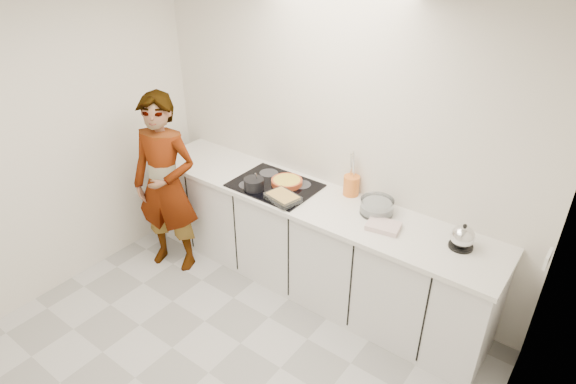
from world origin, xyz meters
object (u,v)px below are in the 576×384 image
Objects in this scene: mixing_bowl at (377,207)px; utensil_crock at (351,185)px; tart_dish at (287,182)px; baking_dish at (283,197)px; saucepan at (254,184)px; kettle at (462,238)px; cook at (166,185)px; hob at (275,185)px.

mixing_bowl is 1.81× the size of utensil_crock.
tart_dish is 0.84m from mixing_bowl.
baking_dish is at bearing -156.29° from mixing_bowl.
kettle is at bearing 8.51° from saucepan.
cook is (-1.46, -0.77, -0.14)m from utensil_crock.
tart_dish is 1.92× the size of utensil_crock.
mixing_bowl is (1.01, 0.30, -0.01)m from saucepan.
utensil_crock is (0.60, 0.27, 0.08)m from hob.
cook reaches higher than kettle.
baking_dish is 1.41m from kettle.
saucepan is (-0.17, -0.24, 0.02)m from tart_dish.
baking_dish is at bearing -169.36° from kettle.
baking_dish is 1.13m from cook.
tart_dish is 0.56m from utensil_crock.
hob is 0.28m from baking_dish.
saucepan reaches higher than tart_dish.
mixing_bowl is at bearing 16.52° from saucepan.
tart_dish is at bearing -158.87° from utensil_crock.
tart_dish is 1.10m from cook.
hob is 1.61m from kettle.
saucepan is at bearing 4.34° from cook.
utensil_crock reaches higher than mixing_bowl.
utensil_crock is 0.10× the size of cook.
baking_dish is 0.99× the size of mixing_bowl.
mixing_bowl is at bearing -23.79° from utensil_crock.
baking_dish is (0.31, -0.01, -0.02)m from saucepan.
saucepan is 0.84m from cook.
hob is 0.66m from utensil_crock.
mixing_bowl is at bearing 8.40° from hob.
kettle is (1.52, 0.02, 0.04)m from tart_dish.
baking_dish is 0.18× the size of cook.
kettle is at bearing 0.71° from tart_dish.
kettle reaches higher than utensil_crock.
saucepan is 0.82m from utensil_crock.
utensil_crock is 1.65m from cook.
tart_dish is 0.29m from saucepan.
hob is at bearing 141.98° from baking_dish.
mixing_bowl is (0.69, 0.30, 0.01)m from baking_dish.
tart_dish is at bearing 53.84° from saucepan.
tart_dish is at bearing -179.29° from kettle.
baking_dish is at bearing -130.67° from utensil_crock.
saucepan reaches higher than utensil_crock.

